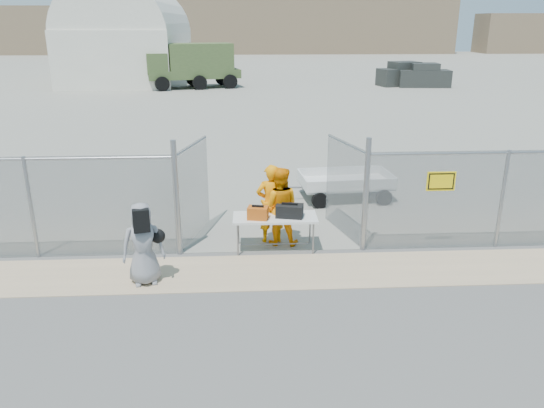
{
  "coord_description": "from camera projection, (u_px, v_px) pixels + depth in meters",
  "views": [
    {
      "loc": [
        -0.59,
        -8.59,
        4.76
      ],
      "look_at": [
        0.0,
        2.0,
        1.1
      ],
      "focal_mm": 35.0,
      "sensor_mm": 36.0,
      "label": 1
    }
  ],
  "objects": [
    {
      "name": "ground",
      "position": [
        278.0,
        296.0,
        9.69
      ],
      "size": [
        160.0,
        160.0,
        0.0
      ],
      "primitive_type": "plane",
      "color": "#525252"
    },
    {
      "name": "tarmac_inside",
      "position": [
        248.0,
        76.0,
        49.34
      ],
      "size": [
        160.0,
        80.0,
        0.01
      ],
      "primitive_type": "cube",
      "color": "gray",
      "rests_on": "ground"
    },
    {
      "name": "dirt_strip",
      "position": [
        275.0,
        272.0,
        10.64
      ],
      "size": [
        44.0,
        1.6,
        0.01
      ],
      "primitive_type": "cube",
      "color": "tan",
      "rests_on": "ground"
    },
    {
      "name": "distant_hills",
      "position": [
        277.0,
        23.0,
        82.12
      ],
      "size": [
        140.0,
        6.0,
        9.0
      ],
      "primitive_type": null,
      "color": "#7F684F",
      "rests_on": "ground"
    },
    {
      "name": "chain_link_fence",
      "position": [
        272.0,
        204.0,
        11.22
      ],
      "size": [
        40.0,
        0.2,
        2.2
      ],
      "primitive_type": null,
      "color": "gray",
      "rests_on": "ground"
    },
    {
      "name": "quonset_hangar",
      "position": [
        132.0,
        31.0,
        45.63
      ],
      "size": [
        9.0,
        18.0,
        8.0
      ],
      "primitive_type": null,
      "color": "silver",
      "rests_on": "ground"
    },
    {
      "name": "folding_table",
      "position": [
        275.0,
        233.0,
        11.58
      ],
      "size": [
        1.82,
        0.78,
        0.77
      ],
      "primitive_type": null,
      "rotation": [
        0.0,
        0.0,
        -0.01
      ],
      "color": "silver",
      "rests_on": "ground"
    },
    {
      "name": "orange_bag",
      "position": [
        258.0,
        213.0,
        11.28
      ],
      "size": [
        0.47,
        0.36,
        0.27
      ],
      "primitive_type": "cube",
      "rotation": [
        0.0,
        0.0,
        -0.21
      ],
      "color": "#C65614",
      "rests_on": "folding_table"
    },
    {
      "name": "black_duffel",
      "position": [
        290.0,
        211.0,
        11.39
      ],
      "size": [
        0.63,
        0.45,
        0.28
      ],
      "primitive_type": "cube",
      "rotation": [
        0.0,
        0.0,
        -0.22
      ],
      "color": "black",
      "rests_on": "folding_table"
    },
    {
      "name": "security_worker_left",
      "position": [
        271.0,
        204.0,
        11.82
      ],
      "size": [
        0.7,
        0.49,
        1.81
      ],
      "primitive_type": "imported",
      "rotation": [
        0.0,
        0.0,
        3.23
      ],
      "color": "orange",
      "rests_on": "ground"
    },
    {
      "name": "security_worker_right",
      "position": [
        279.0,
        206.0,
        11.73
      ],
      "size": [
        0.96,
        0.8,
        1.78
      ],
      "primitive_type": "imported",
      "rotation": [
        0.0,
        0.0,
        2.98
      ],
      "color": "orange",
      "rests_on": "ground"
    },
    {
      "name": "visitor",
      "position": [
        143.0,
        244.0,
        9.95
      ],
      "size": [
        0.88,
        0.67,
        1.61
      ],
      "primitive_type": "imported",
      "rotation": [
        0.0,
        0.0,
        0.22
      ],
      "color": "gray",
      "rests_on": "ground"
    },
    {
      "name": "utility_trailer",
      "position": [
        345.0,
        185.0,
        14.92
      ],
      "size": [
        3.41,
        1.96,
        0.8
      ],
      "primitive_type": null,
      "rotation": [
        0.0,
        0.0,
        0.09
      ],
      "color": "silver",
      "rests_on": "ground"
    },
    {
      "name": "military_truck",
      "position": [
        193.0,
        66.0,
        39.62
      ],
      "size": [
        7.23,
        4.21,
        3.25
      ],
      "primitive_type": null,
      "rotation": [
        0.0,
        0.0,
        0.26
      ],
      "color": "#475C2F",
      "rests_on": "ground"
    },
    {
      "name": "parked_vehicle_near",
      "position": [
        404.0,
        74.0,
        41.29
      ],
      "size": [
        4.28,
        2.71,
        1.79
      ],
      "primitive_type": null,
      "rotation": [
        0.0,
        0.0,
        0.25
      ],
      "color": "#2B2E2B",
      "rests_on": "ground"
    },
    {
      "name": "parked_vehicle_mid",
      "position": [
        424.0,
        75.0,
        40.48
      ],
      "size": [
        3.99,
        2.06,
        1.75
      ],
      "primitive_type": null,
      "rotation": [
        0.0,
        0.0,
        -0.08
      ],
      "color": "#2B2E2B",
      "rests_on": "ground"
    }
  ]
}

